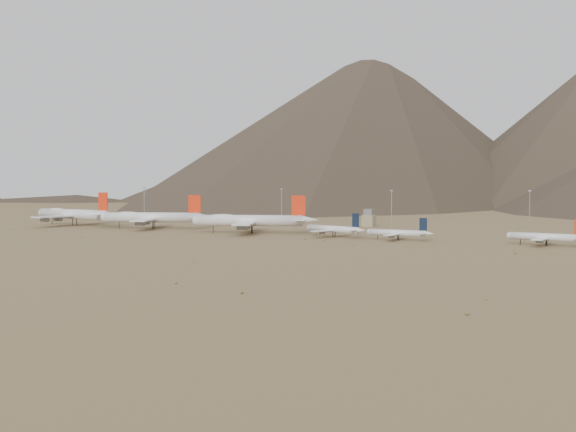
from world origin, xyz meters
The scene contains 14 objects.
ground centered at (0.00, 0.00, 0.00)m, with size 3000.00×3000.00×0.00m, color olive.
mountain_ridge centered at (0.00, 900.00, 150.00)m, with size 4400.00×1000.00×300.00m.
widebody_west centered at (-158.94, 34.52, 8.19)m, with size 79.70×61.89×23.74m.
widebody_centre centered at (-89.82, 33.20, 7.70)m, with size 71.15×57.05×22.35m.
widebody_east centered at (-12.67, 28.44, 7.92)m, with size 73.15×58.64×22.96m.
narrowbody_a centered at (44.28, 24.52, 4.59)m, with size 41.38×30.80×14.15m.
narrowbody_b centered at (83.18, 21.07, 4.03)m, with size 37.64×26.84×12.42m.
narrowbody_c centered at (158.76, 22.90, 4.43)m, with size 41.31×29.92×13.66m.
control_tower centered at (30.00, 120.00, 5.32)m, with size 8.00×8.00×12.00m.
mast_far_west centered at (-168.88, 127.06, 14.20)m, with size 2.00×0.60×25.70m.
mast_west centered at (-46.27, 136.02, 14.20)m, with size 2.00×0.60×25.70m.
mast_centre centered at (51.55, 104.13, 14.20)m, with size 2.00×0.60×25.70m.
mast_east centered at (134.21, 137.10, 14.20)m, with size 2.00×0.60×25.70m.
desert_scrub centered at (77.44, -61.37, 0.33)m, with size 415.36×179.65×0.92m.
Camera 1 is at (202.39, -351.58, 33.53)m, focal length 45.00 mm.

